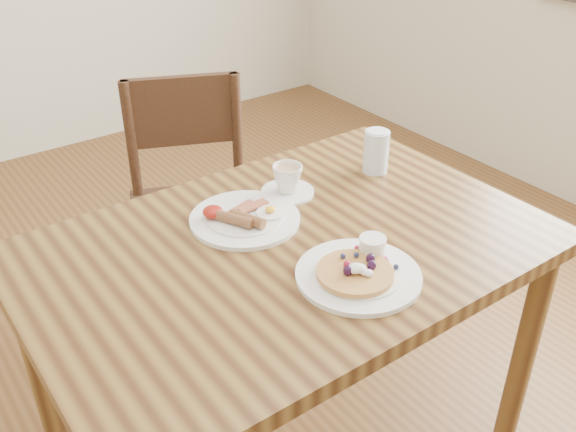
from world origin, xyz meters
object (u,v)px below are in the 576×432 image
Objects in this scene: pancake_plate at (359,271)px; dining_table at (288,276)px; chair_far at (192,199)px; water_glass at (376,152)px; teacup_saucer at (287,182)px; breakfast_plate at (244,218)px.

dining_table is at bearing 102.30° from pancake_plate.
chair_far is at bearing 80.45° from dining_table.
water_glass reaches higher than dining_table.
teacup_saucer is 0.28m from water_glass.
pancake_plate is 1.93× the size of teacup_saucer.
water_glass is at bearing 43.51° from pancake_plate.
dining_table is at bearing -160.01° from water_glass.
pancake_plate is at bearing -76.78° from breakfast_plate.
water_glass is at bearing 1.71° from breakfast_plate.
breakfast_plate is 1.93× the size of teacup_saucer.
chair_far is 3.26× the size of breakfast_plate.
chair_far is 7.36× the size of water_glass.
dining_table is 0.46m from water_glass.
dining_table is 4.44× the size of pancake_plate.
dining_table is at bearing -125.72° from teacup_saucer.
breakfast_plate is at bearing 98.59° from chair_far.
teacup_saucer is (0.17, 0.05, 0.02)m from breakfast_plate.
water_glass is (0.44, 0.01, 0.05)m from breakfast_plate.
teacup_saucer is 1.17× the size of water_glass.
dining_table is at bearing -75.45° from breakfast_plate.
water_glass is (0.37, 0.35, 0.05)m from pancake_plate.
water_glass is (0.41, 0.15, 0.16)m from dining_table.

